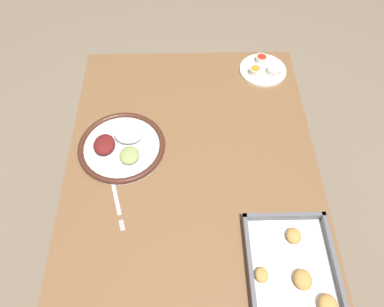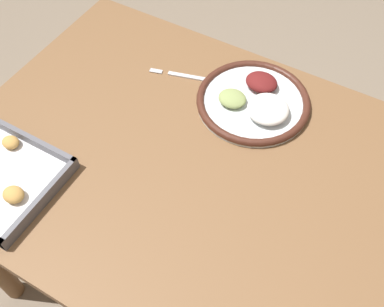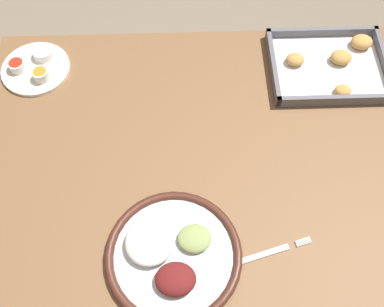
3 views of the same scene
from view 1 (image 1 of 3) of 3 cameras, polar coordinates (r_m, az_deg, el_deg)
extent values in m
plane|color=#7A6B59|center=(1.88, 0.01, -13.63)|extent=(8.00, 8.00, 0.00)
cube|color=brown|center=(1.25, 0.02, -1.93)|extent=(1.10, 0.83, 0.03)
cylinder|color=brown|center=(1.87, -11.64, 4.79)|extent=(0.06, 0.06, 0.69)
cylinder|color=brown|center=(1.87, 10.96, 5.17)|extent=(0.06, 0.06, 0.69)
cylinder|color=silver|center=(1.29, -10.62, 0.93)|extent=(0.29, 0.29, 0.01)
torus|color=#472319|center=(1.28, -10.66, 1.08)|extent=(0.29, 0.29, 0.02)
ellipsoid|color=white|center=(1.30, -9.55, 3.37)|extent=(0.11, 0.11, 0.04)
ellipsoid|color=maroon|center=(1.28, -13.23, 1.33)|extent=(0.08, 0.07, 0.03)
ellipsoid|color=#8C9E5B|center=(1.24, -9.52, -0.26)|extent=(0.07, 0.07, 0.03)
cube|color=silver|center=(1.20, -11.68, -5.75)|extent=(0.16, 0.06, 0.00)
cylinder|color=silver|center=(1.15, -10.89, -10.78)|extent=(0.03, 0.01, 0.00)
cylinder|color=silver|center=(1.15, -10.72, -10.73)|extent=(0.03, 0.01, 0.00)
cylinder|color=silver|center=(1.15, -10.54, -10.69)|extent=(0.03, 0.01, 0.00)
cylinder|color=silver|center=(1.15, -10.36, -10.65)|extent=(0.03, 0.01, 0.00)
cylinder|color=white|center=(1.54, 10.73, 12.37)|extent=(0.18, 0.18, 0.01)
cylinder|color=silver|center=(1.56, 10.53, 13.95)|extent=(0.05, 0.05, 0.03)
cylinder|color=#B22819|center=(1.56, 10.58, 14.23)|extent=(0.04, 0.04, 0.01)
cylinder|color=silver|center=(1.51, 9.57, 12.30)|extent=(0.04, 0.04, 0.03)
cylinder|color=#C67F23|center=(1.50, 9.62, 12.61)|extent=(0.04, 0.04, 0.01)
cylinder|color=silver|center=(1.53, 12.41, 12.30)|extent=(0.05, 0.05, 0.02)
cylinder|color=#593319|center=(1.52, 12.48, 12.55)|extent=(0.04, 0.04, 0.01)
cube|color=#595960|center=(1.12, 14.86, -16.62)|extent=(0.31, 0.24, 0.01)
cube|color=silver|center=(1.11, 14.91, -16.56)|extent=(0.29, 0.23, 0.00)
cube|color=#595960|center=(1.08, 8.82, -16.83)|extent=(0.31, 0.01, 0.03)
cube|color=#595960|center=(1.14, 20.94, -15.71)|extent=(0.31, 0.01, 0.03)
cube|color=#595960|center=(1.15, 13.79, -9.28)|extent=(0.01, 0.24, 0.03)
ellipsoid|color=#C18E47|center=(1.09, 20.04, -20.93)|extent=(0.06, 0.05, 0.03)
ellipsoid|color=#C18E47|center=(1.09, 16.53, -17.94)|extent=(0.06, 0.05, 0.03)
ellipsoid|color=#C18E47|center=(1.08, 10.56, -17.73)|extent=(0.04, 0.04, 0.02)
ellipsoid|color=#C18E47|center=(1.13, 15.24, -12.01)|extent=(0.05, 0.04, 0.03)
camera|label=2|loc=(1.15, 36.28, 39.74)|focal=42.00mm
camera|label=3|loc=(0.87, -47.70, 37.17)|focal=42.00mm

